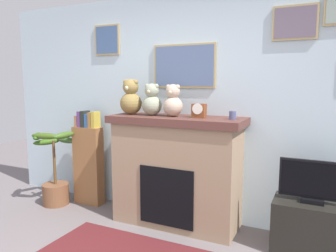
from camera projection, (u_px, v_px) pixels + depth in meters
The scene contains 11 objects.
back_wall at pixel (186, 106), 3.78m from camera, with size 5.20×0.15×2.60m.
fireplace at pixel (176, 170), 3.58m from camera, with size 1.49×0.58×1.22m.
bookshelf at pixel (88, 161), 4.19m from camera, with size 0.39×0.16×1.23m.
potted_plant at pixel (55, 176), 4.19m from camera, with size 0.56×0.56×0.97m.
tv_stand at pixel (310, 227), 3.00m from camera, with size 0.68×0.40×0.49m, color black.
television at pixel (313, 182), 2.94m from camera, with size 0.60×0.14×0.40m.
candle_jar at pixel (233, 115), 3.21m from camera, with size 0.07×0.07×0.08m, color #4C517A.
mantel_clock at pixel (199, 111), 3.36m from camera, with size 0.14×0.10×0.15m.
teddy_bear_tan at pixel (131, 99), 3.70m from camera, with size 0.25×0.25×0.40m.
teddy_bear_cream at pixel (152, 101), 3.58m from camera, with size 0.22×0.22×0.36m.
teddy_bear_grey at pixel (173, 102), 3.47m from camera, with size 0.22×0.22×0.35m.
Camera 1 is at (1.44, -1.50, 1.60)m, focal length 34.42 mm.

